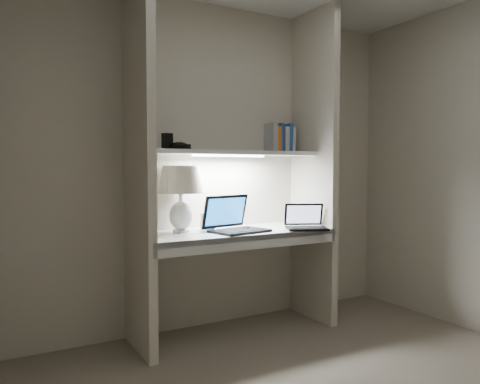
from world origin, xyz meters
TOP-DOWN VIEW (x-y plane):
  - back_wall at (0.00, 1.50)m, footprint 3.20×0.01m
  - alcove_panel_left at (-0.73, 1.23)m, footprint 0.06×0.55m
  - alcove_panel_right at (0.73, 1.23)m, footprint 0.06×0.55m
  - desk at (0.00, 1.23)m, footprint 1.40×0.55m
  - desk_apron at (0.00, 0.96)m, footprint 1.46×0.03m
  - shelf at (0.00, 1.32)m, footprint 1.40×0.36m
  - strip_light at (0.00, 1.32)m, footprint 0.60×0.04m
  - table_lamp at (-0.39, 1.32)m, footprint 0.33×0.33m
  - laptop_main at (-0.03, 1.19)m, footprint 0.45×0.41m
  - laptop_netbook at (0.51, 1.04)m, footprint 0.38×0.36m
  - speaker at (-0.17, 1.35)m, footprint 0.11×0.09m
  - mouse at (0.06, 1.17)m, footprint 0.10×0.07m
  - cable_coil at (-0.08, 1.19)m, footprint 0.12×0.12m
  - sticky_note at (-0.64, 1.14)m, footprint 0.09×0.09m
  - book_row at (0.53, 1.43)m, footprint 0.22×0.16m
  - shelf_box at (-0.48, 1.35)m, footprint 0.07×0.06m
  - shelf_gadget at (-0.41, 1.31)m, footprint 0.14×0.11m

SIDE VIEW (x-z plane):
  - desk_apron at x=0.00m, z-range 0.67..0.77m
  - desk at x=0.00m, z-range 0.73..0.77m
  - sticky_note at x=-0.64m, z-range 0.77..0.77m
  - cable_coil at x=-0.08m, z-range 0.77..0.78m
  - mouse at x=0.06m, z-range 0.77..0.80m
  - laptop_netbook at x=0.51m, z-range 0.72..0.91m
  - laptop_main at x=-0.03m, z-range 0.70..0.96m
  - speaker at x=-0.17m, z-range 0.77..0.90m
  - table_lamp at x=-0.39m, z-range 0.85..1.34m
  - back_wall at x=0.00m, z-range 0.00..2.50m
  - alcove_panel_left at x=-0.73m, z-range 0.00..2.50m
  - alcove_panel_right at x=0.73m, z-range 0.00..2.50m
  - strip_light at x=0.00m, z-range 1.32..1.34m
  - shelf at x=0.00m, z-range 1.34..1.36m
  - shelf_gadget at x=-0.41m, z-range 1.37..1.42m
  - shelf_box at x=-0.48m, z-range 1.36..1.48m
  - book_row at x=0.53m, z-range 1.36..1.60m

